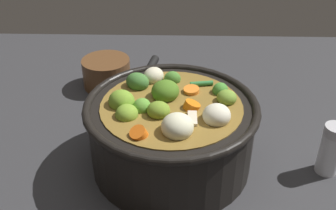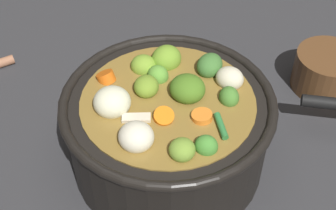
# 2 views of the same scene
# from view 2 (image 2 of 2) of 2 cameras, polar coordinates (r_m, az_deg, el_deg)

# --- Properties ---
(ground_plane) EXTENTS (1.10, 1.10, 0.00)m
(ground_plane) POSITION_cam_2_polar(r_m,az_deg,el_deg) (0.68, -0.01, -6.43)
(ground_plane) COLOR #2D2D30
(cooking_pot) EXTENTS (0.28, 0.28, 0.14)m
(cooking_pot) POSITION_cam_2_polar(r_m,az_deg,el_deg) (0.64, -0.02, -2.73)
(cooking_pot) COLOR black
(cooking_pot) RESTS_ON ground_plane
(small_saucepan) EXTENTS (0.12, 0.17, 0.06)m
(small_saucepan) POSITION_cam_2_polar(r_m,az_deg,el_deg) (0.81, 18.37, 3.73)
(small_saucepan) COLOR brown
(small_saucepan) RESTS_ON ground_plane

